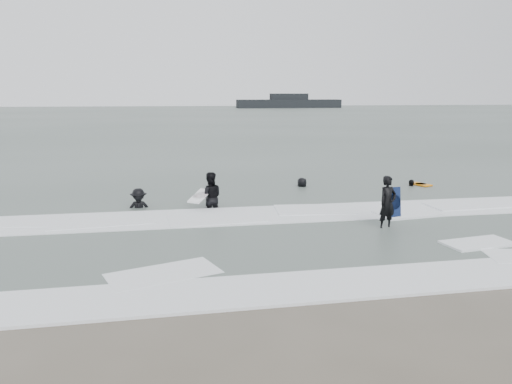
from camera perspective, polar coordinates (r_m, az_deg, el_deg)
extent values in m
plane|color=brown|center=(11.88, 4.24, -9.87)|extent=(320.00, 320.00, 0.00)
plane|color=#47544C|center=(90.88, -8.30, 8.44)|extent=(320.00, 320.00, 0.00)
imported|color=black|center=(16.51, 14.66, -4.14)|extent=(0.74, 0.60, 1.75)
imported|color=black|center=(18.88, -5.25, -1.90)|extent=(0.94, 0.74, 1.94)
imported|color=black|center=(19.15, -13.23, -1.97)|extent=(1.09, 0.66, 1.65)
imported|color=black|center=(24.18, 17.32, 0.53)|extent=(0.83, 0.93, 1.51)
imported|color=black|center=(23.06, 5.28, 0.50)|extent=(0.91, 0.72, 1.61)
cube|color=white|center=(11.33, 4.99, -10.77)|extent=(30.03, 2.32, 0.07)
cube|color=white|center=(17.49, -0.57, -2.77)|extent=(30.00, 2.60, 0.09)
cube|color=black|center=(149.33, 3.77, 10.04)|extent=(30.62, 5.47, 2.41)
cube|color=black|center=(149.30, 3.78, 10.83)|extent=(10.93, 3.28, 1.75)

